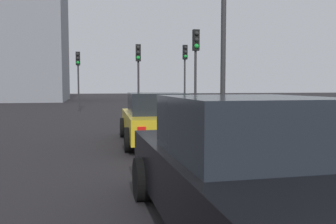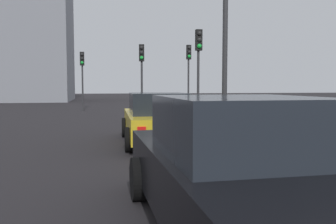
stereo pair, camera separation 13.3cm
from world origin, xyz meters
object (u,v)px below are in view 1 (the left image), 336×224
Objects in this scene: traffic_light_far_right at (78,68)px; traffic_light_far_left at (138,65)px; traffic_light_near_left at (196,57)px; traffic_light_near_right at (185,64)px; car_yellow_lead at (156,119)px; car_black_second at (240,168)px.

traffic_light_far_left is at bearing 33.25° from traffic_light_far_right.
traffic_light_far_left is at bearing -152.90° from traffic_light_near_left.
traffic_light_near_right is 1.09× the size of traffic_light_far_left.
traffic_light_near_right reaches higher than traffic_light_near_left.
traffic_light_near_left is 1.04× the size of traffic_light_far_right.
car_yellow_lead is at bearing 12.31° from traffic_light_far_right.
traffic_light_far_right is at bearing -112.53° from traffic_light_near_right.
traffic_light_far_right is at bearing 6.32° from car_black_second.
traffic_light_near_right is at bearing -16.70° from car_yellow_lead.
car_yellow_lead is 1.08× the size of traffic_light_near_left.
traffic_light_near_right is at bearing 170.66° from traffic_light_near_left.
car_yellow_lead is 9.11m from traffic_light_far_left.
car_yellow_lead is at bearing -2.30° from car_black_second.
traffic_light_near_right is (18.06, -3.96, 2.30)m from car_black_second.
car_black_second is at bearing 8.45° from traffic_light_far_right.
traffic_light_far_right is (5.38, 3.40, 0.03)m from traffic_light_far_left.
car_yellow_lead is 1.05× the size of traffic_light_near_right.
traffic_light_far_right is at bearing -149.26° from traffic_light_near_left.
traffic_light_near_right is 1.08× the size of traffic_light_far_right.
traffic_light_near_left reaches higher than traffic_light_far_left.
traffic_light_far_right is at bearing -139.88° from traffic_light_far_left.
traffic_light_far_left is (8.85, -0.55, 2.10)m from car_yellow_lead.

